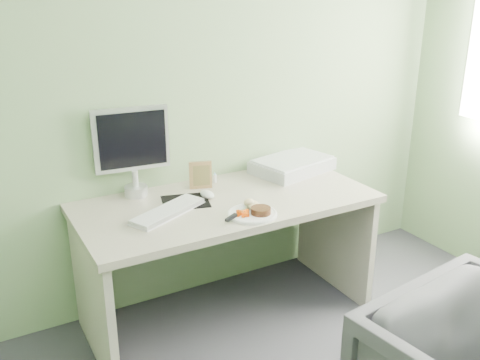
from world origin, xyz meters
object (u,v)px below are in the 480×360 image
scanner (292,166)px  plate (252,214)px  monitor (132,147)px  desk (227,230)px

scanner → plate: bearing=-153.5°
scanner → monitor: size_ratio=0.97×
desk → monitor: size_ratio=3.29×
desk → plate: bearing=-86.2°
plate → monitor: size_ratio=0.51×
desk → scanner: (0.57, 0.21, 0.22)m
desk → plate: (0.02, -0.25, 0.19)m
desk → monitor: bearing=142.4°
desk → monitor: monitor is taller
plate → scanner: 0.72m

